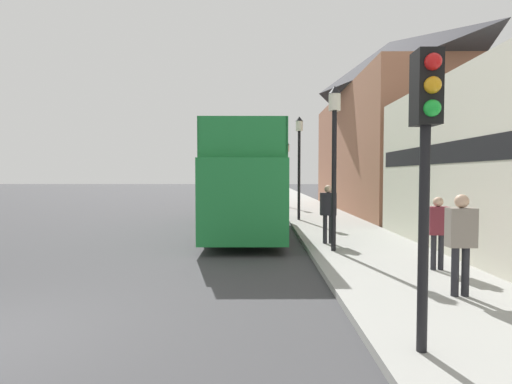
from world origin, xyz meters
The scene contains 12 objects.
ground_plane centered at (0.00, 21.00, 0.00)m, with size 144.00×144.00×0.00m, color #3D3D3F.
sidewalk centered at (6.96, 18.00, 0.07)m, with size 3.49×108.00×0.14m.
brick_terrace_rear centered at (11.71, 19.40, 5.12)m, with size 6.00×16.60×10.24m.
tour_bus centered at (3.32, 10.69, 1.75)m, with size 2.66×10.07×3.85m.
parked_car_ahead_of_bus centered at (4.11, 19.25, 0.71)m, with size 1.88×4.04×1.52m.
pedestrian_nearest centered at (7.29, 1.76, 1.20)m, with size 0.46×0.25×1.75m.
pedestrian_second centered at (7.75, 3.67, 1.11)m, with size 0.42×0.23×1.61m.
pedestrian_third centered at (5.94, 7.06, 1.21)m, with size 0.47×0.26×1.78m.
traffic_signal centered at (5.75, -0.43, 2.71)m, with size 0.28×0.42×3.51m.
lamp_post_nearest centered at (5.88, 5.87, 3.26)m, with size 0.35×0.35×4.50m.
lamp_post_second centered at (5.69, 13.50, 3.43)m, with size 0.35×0.35×4.79m.
lamp_post_third centered at (5.66, 21.12, 3.12)m, with size 0.35×0.35×4.27m.
Camera 1 is at (3.83, -5.05, 2.22)m, focal length 28.00 mm.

